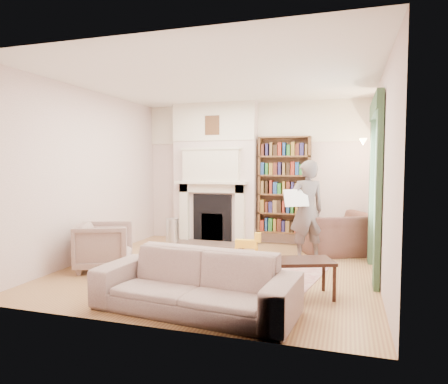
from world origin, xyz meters
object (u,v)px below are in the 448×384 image
(bookcase, at_px, (284,185))
(sofa, at_px, (195,282))
(coffee_table, at_px, (303,278))
(man_reading, at_px, (307,211))
(rocking_horse, at_px, (246,247))
(paraffin_heater, at_px, (172,233))
(armchair_reading, at_px, (336,234))
(armchair_left, at_px, (104,246))

(bookcase, distance_m, sofa, 3.96)
(bookcase, relative_size, coffee_table, 2.64)
(sofa, bearing_deg, coffee_table, 43.83)
(sofa, bearing_deg, man_reading, 77.05)
(rocking_horse, bearing_deg, sofa, -93.93)
(paraffin_heater, height_order, rocking_horse, paraffin_heater)
(man_reading, bearing_deg, armchair_reading, -157.60)
(armchair_left, bearing_deg, bookcase, -64.91)
(armchair_left, bearing_deg, man_reading, -86.35)
(bookcase, bearing_deg, rocking_horse, -103.08)
(bookcase, relative_size, sofa, 0.85)
(bookcase, bearing_deg, man_reading, -64.57)
(man_reading, relative_size, rocking_horse, 2.99)
(man_reading, bearing_deg, bookcase, -95.30)
(armchair_left, xyz_separation_m, coffee_table, (2.98, -0.38, -0.13))
(armchair_left, height_order, sofa, armchair_left)
(coffee_table, distance_m, rocking_horse, 1.80)
(man_reading, bearing_deg, coffee_table, 63.58)
(bookcase, height_order, man_reading, bookcase)
(man_reading, height_order, rocking_horse, man_reading)
(rocking_horse, bearing_deg, bookcase, 72.91)
(bookcase, distance_m, armchair_reading, 1.40)
(coffee_table, bearing_deg, armchair_reading, 61.86)
(sofa, bearing_deg, rocking_horse, 95.82)
(armchair_reading, distance_m, armchair_left, 3.90)
(coffee_table, relative_size, paraffin_heater, 1.27)
(bookcase, relative_size, rocking_horse, 3.36)
(man_reading, bearing_deg, armchair_left, -3.05)
(bookcase, xyz_separation_m, paraffin_heater, (-2.00, -0.86, -0.90))
(armchair_left, distance_m, rocking_horse, 2.21)
(bookcase, height_order, paraffin_heater, bookcase)
(paraffin_heater, bearing_deg, armchair_reading, 5.86)
(bookcase, relative_size, armchair_reading, 1.65)
(armchair_reading, distance_m, sofa, 3.57)
(armchair_left, distance_m, paraffin_heater, 1.81)
(man_reading, height_order, paraffin_heater, man_reading)
(sofa, bearing_deg, paraffin_heater, 124.41)
(armchair_reading, bearing_deg, bookcase, -55.42)
(armchair_left, bearing_deg, paraffin_heater, -33.46)
(bookcase, distance_m, man_reading, 1.33)
(armchair_left, bearing_deg, armchair_reading, -81.61)
(armchair_reading, distance_m, coffee_table, 2.49)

